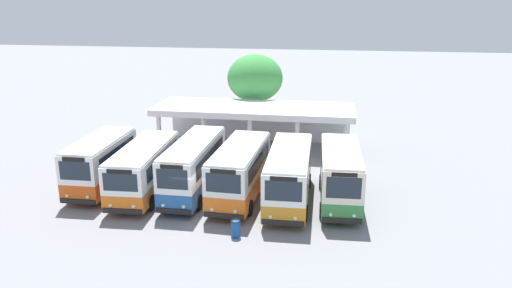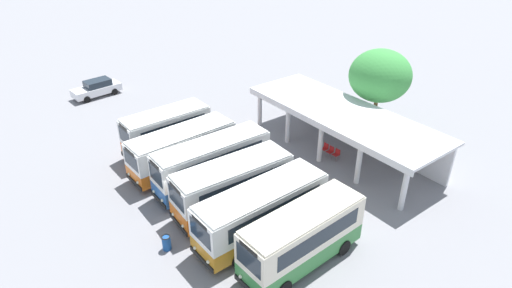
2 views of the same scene
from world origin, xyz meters
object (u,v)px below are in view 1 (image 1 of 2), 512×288
object	(u,v)px
city_bus_nearest_orange	(101,162)
city_bus_middle_cream	(194,165)
waiting_chair_second_from_end	(253,145)
city_bus_fifth_blue	(289,174)
waiting_chair_end_by_column	(246,145)
city_bus_second_in_row	(144,168)
litter_bin_apron	(236,228)
waiting_chair_middle_seat	(260,145)
city_bus_fourth_amber	(240,170)
city_bus_far_end_green	(340,174)

from	to	relation	value
city_bus_nearest_orange	city_bus_middle_cream	size ratio (longest dim) A/B	0.82
waiting_chair_second_from_end	city_bus_nearest_orange	bearing A→B (deg)	-131.16
city_bus_fifth_blue	waiting_chair_end_by_column	world-z (taller)	city_bus_fifth_blue
city_bus_middle_cream	waiting_chair_second_from_end	xyz separation A→B (m)	(2.19, 8.93, -1.30)
city_bus_second_in_row	litter_bin_apron	distance (m)	8.24
city_bus_nearest_orange	waiting_chair_end_by_column	world-z (taller)	city_bus_nearest_orange
city_bus_nearest_orange	waiting_chair_middle_seat	size ratio (longest dim) A/B	7.73
city_bus_fourth_amber	city_bus_fifth_blue	world-z (taller)	city_bus_fourth_amber
city_bus_nearest_orange	city_bus_fifth_blue	xyz separation A→B (m)	(11.81, -0.15, -0.04)
waiting_chair_second_from_end	waiting_chair_middle_seat	bearing A→B (deg)	5.49
city_bus_fifth_blue	waiting_chair_middle_seat	xyz separation A→B (m)	(-3.15, 9.46, -1.24)
city_bus_nearest_orange	litter_bin_apron	distance (m)	10.90
city_bus_nearest_orange	city_bus_fourth_amber	size ratio (longest dim) A/B	0.87
waiting_chair_end_by_column	city_bus_nearest_orange	bearing A→B (deg)	-129.13
city_bus_nearest_orange	city_bus_middle_cream	world-z (taller)	city_bus_middle_cream
city_bus_second_in_row	waiting_chair_end_by_column	bearing A→B (deg)	64.38
city_bus_fifth_blue	litter_bin_apron	size ratio (longest dim) A/B	9.03
city_bus_fourth_amber	city_bus_far_end_green	bearing A→B (deg)	2.31
city_bus_nearest_orange	waiting_chair_end_by_column	size ratio (longest dim) A/B	7.73
city_bus_middle_cream	city_bus_fifth_blue	distance (m)	5.92
city_bus_fourth_amber	city_bus_second_in_row	bearing A→B (deg)	-177.80
city_bus_second_in_row	city_bus_nearest_orange	bearing A→B (deg)	174.48
city_bus_far_end_green	city_bus_middle_cream	bearing A→B (deg)	179.04
city_bus_fifth_blue	litter_bin_apron	bearing A→B (deg)	-114.54
waiting_chair_end_by_column	waiting_chair_middle_seat	size ratio (longest dim) A/B	1.00
city_bus_second_in_row	waiting_chair_second_from_end	bearing A→B (deg)	61.69
city_bus_middle_cream	waiting_chair_end_by_column	distance (m)	9.16
waiting_chair_end_by_column	litter_bin_apron	size ratio (longest dim) A/B	0.96
city_bus_nearest_orange	city_bus_far_end_green	distance (m)	14.76
city_bus_second_in_row	city_bus_fifth_blue	size ratio (longest dim) A/B	0.96
waiting_chair_end_by_column	waiting_chair_second_from_end	distance (m)	0.56
city_bus_fourth_amber	city_bus_far_end_green	world-z (taller)	city_bus_far_end_green
waiting_chair_middle_seat	litter_bin_apron	world-z (taller)	litter_bin_apron
city_bus_far_end_green	litter_bin_apron	bearing A→B (deg)	-134.90
city_bus_far_end_green	city_bus_fourth_amber	bearing A→B (deg)	-177.69
waiting_chair_end_by_column	waiting_chair_second_from_end	xyz separation A→B (m)	(0.56, 0.00, 0.00)
city_bus_nearest_orange	city_bus_far_end_green	xyz separation A→B (m)	(14.76, 0.18, 0.01)
city_bus_middle_cream	city_bus_far_end_green	bearing A→B (deg)	-0.96
city_bus_nearest_orange	city_bus_fifth_blue	bearing A→B (deg)	-0.74
city_bus_middle_cream	city_bus_far_end_green	distance (m)	8.86
city_bus_fourth_amber	waiting_chair_second_from_end	bearing A→B (deg)	94.69
waiting_chair_end_by_column	city_bus_second_in_row	bearing A→B (deg)	-115.62
waiting_chair_end_by_column	litter_bin_apron	xyz separation A→B (m)	(2.07, -14.26, -0.07)
city_bus_far_end_green	waiting_chair_second_from_end	distance (m)	11.34
city_bus_nearest_orange	waiting_chair_second_from_end	world-z (taller)	city_bus_nearest_orange
waiting_chair_end_by_column	waiting_chair_middle_seat	world-z (taller)	same
city_bus_far_end_green	waiting_chair_second_from_end	bearing A→B (deg)	126.31
city_bus_fifth_blue	litter_bin_apron	xyz separation A→B (m)	(-2.22, -4.85, -1.31)
city_bus_nearest_orange	city_bus_middle_cream	bearing A→B (deg)	3.18
waiting_chair_end_by_column	city_bus_far_end_green	bearing A→B (deg)	-51.43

